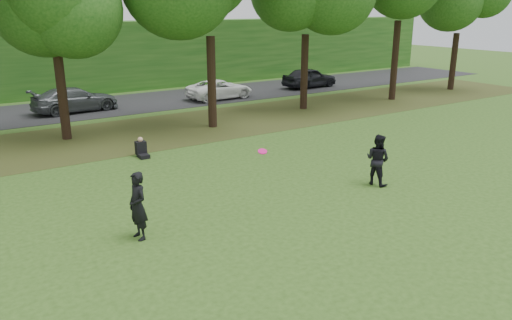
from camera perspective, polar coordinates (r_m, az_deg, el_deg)
The scene contains 9 objects.
ground at distance 14.38m, azimuth 4.67°, elevation -7.69°, with size 120.00×120.00×0.00m, color #2B4A17.
leaf_litter at distance 25.32m, azimuth -13.70°, elevation 2.89°, with size 60.00×7.00×0.01m, color #403516.
street at distance 32.82m, azimuth -18.55°, elevation 5.69°, with size 70.00×7.00×0.02m, color black.
far_hedge at distance 38.26m, azimuth -21.36°, elevation 10.71°, with size 70.00×3.00×5.00m, color #1A4A15.
player_left at distance 13.70m, azimuth -13.36°, elevation -5.13°, with size 0.69×0.45×1.88m, color black.
player_right at distance 17.92m, azimuth 13.72°, elevation 0.05°, with size 0.88×0.69×1.82m, color black.
parked_cars at distance 31.95m, azimuth -15.98°, elevation 6.92°, with size 38.12×3.37×1.53m.
frisbee at distance 14.41m, azimuth 0.74°, elevation 0.99°, with size 0.37×0.35×0.15m.
seated_person at distance 21.37m, azimuth -12.95°, elevation 1.19°, with size 0.44×0.74×0.83m.
Camera 1 is at (-8.12, -10.22, 6.02)m, focal length 35.00 mm.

